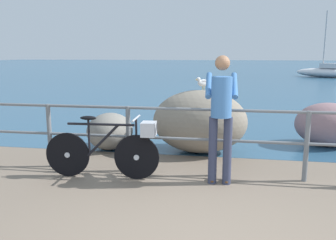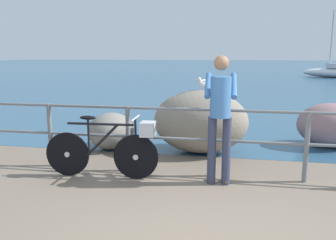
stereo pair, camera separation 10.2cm
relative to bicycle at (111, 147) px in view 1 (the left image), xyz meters
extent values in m
cube|color=#756656|center=(1.46, 18.23, -0.51)|extent=(120.00, 120.00, 0.10)
cube|color=#2D5675|center=(1.46, 46.33, -0.46)|extent=(120.00, 90.00, 0.01)
cylinder|color=slate|center=(-1.14, 0.34, 0.05)|extent=(0.07, 0.07, 1.02)
cylinder|color=slate|center=(0.16, 0.34, 0.05)|extent=(0.07, 0.07, 1.02)
cylinder|color=slate|center=(1.46, 0.34, 0.05)|extent=(0.07, 0.07, 1.02)
cylinder|color=slate|center=(2.76, 0.34, 0.05)|extent=(0.07, 0.07, 1.02)
cylinder|color=slate|center=(1.46, 0.34, 0.54)|extent=(7.81, 0.04, 0.04)
cylinder|color=slate|center=(1.46, 0.34, 0.09)|extent=(7.81, 0.04, 0.04)
cylinder|color=black|center=(-0.67, -0.03, -0.13)|extent=(0.66, 0.07, 0.66)
cylinder|color=#B7BCC6|center=(-0.67, -0.03, -0.13)|extent=(0.08, 0.06, 0.08)
cylinder|color=black|center=(0.37, 0.02, -0.13)|extent=(0.66, 0.07, 0.66)
cylinder|color=#B7BCC6|center=(0.37, 0.02, -0.13)|extent=(0.08, 0.06, 0.08)
cylinder|color=black|center=(-0.15, -0.01, 0.34)|extent=(0.99, 0.08, 0.04)
cylinder|color=black|center=(-0.12, -0.01, 0.10)|extent=(0.50, 0.06, 0.50)
cylinder|color=black|center=(-0.33, -0.02, 0.13)|extent=(0.03, 0.03, 0.53)
ellipsoid|color=black|center=(-0.33, -0.02, 0.43)|extent=(0.24, 0.11, 0.06)
cylinder|color=black|center=(0.37, 0.02, 0.15)|extent=(0.03, 0.03, 0.57)
cylinder|color=#B7BCC6|center=(0.37, 0.02, 0.44)|extent=(0.05, 0.48, 0.03)
cube|color=#B7BCC6|center=(0.55, 0.03, 0.29)|extent=(0.21, 0.25, 0.20)
cylinder|color=#333851|center=(1.46, 0.04, 0.01)|extent=(0.12, 0.12, 0.95)
ellipsoid|color=#513319|center=(1.46, 0.10, -0.42)|extent=(0.11, 0.26, 0.08)
cylinder|color=#333851|center=(1.66, 0.05, 0.01)|extent=(0.12, 0.12, 0.95)
ellipsoid|color=#513319|center=(1.66, 0.11, -0.42)|extent=(0.11, 0.26, 0.08)
cylinder|color=#3F72B2|center=(1.56, 0.04, 0.76)|extent=(0.28, 0.28, 0.55)
sphere|color=#9E7051|center=(1.56, 0.04, 1.22)|extent=(0.20, 0.20, 0.20)
cylinder|color=#3F72B2|center=(1.37, 0.27, 0.90)|extent=(0.10, 0.52, 0.34)
cylinder|color=#3F72B2|center=(1.73, 0.29, 0.90)|extent=(0.10, 0.52, 0.34)
ellipsoid|color=gray|center=(1.15, 1.61, 0.11)|extent=(1.73, 1.23, 1.15)
ellipsoid|color=gray|center=(-0.56, 1.54, -0.12)|extent=(0.86, 0.97, 0.69)
ellipsoid|color=gray|center=(3.60, 2.51, -0.04)|extent=(1.26, 1.01, 0.85)
cylinder|color=gold|center=(1.21, 1.68, 0.72)|extent=(0.01, 0.01, 0.06)
cylinder|color=gold|center=(1.18, 1.71, 0.72)|extent=(0.01, 0.01, 0.06)
ellipsoid|color=white|center=(1.19, 1.69, 0.81)|extent=(0.26, 0.26, 0.13)
ellipsoid|color=#9E9EA3|center=(1.21, 1.71, 0.84)|extent=(0.25, 0.25, 0.06)
sphere|color=white|center=(1.11, 1.61, 0.88)|extent=(0.08, 0.08, 0.08)
cone|color=gold|center=(1.07, 1.57, 0.88)|extent=(0.05, 0.05, 0.02)
ellipsoid|color=white|center=(8.81, 23.80, -0.11)|extent=(4.40, 3.48, 0.70)
cube|color=silver|center=(9.07, 23.64, 0.42)|extent=(1.53, 1.38, 0.36)
cylinder|color=#B2B2B7|center=(8.65, 23.91, 2.34)|extent=(0.10, 0.10, 4.20)
camera|label=1|loc=(1.65, -4.74, 1.34)|focal=37.76mm
camera|label=2|loc=(1.75, -4.72, 1.34)|focal=37.76mm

